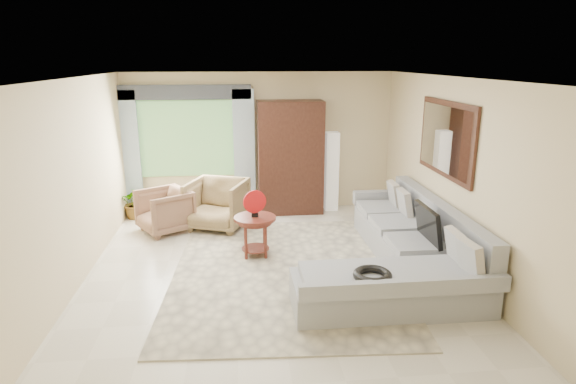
{
  "coord_description": "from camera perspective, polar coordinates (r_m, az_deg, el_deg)",
  "views": [
    {
      "loc": [
        -0.44,
        -6.02,
        2.84
      ],
      "look_at": [
        0.25,
        0.35,
        1.05
      ],
      "focal_mm": 30.0,
      "sensor_mm": 36.0,
      "label": 1
    }
  ],
  "objects": [
    {
      "name": "curtain_right",
      "position": [
        9.06,
        -5.21,
        4.79
      ],
      "size": [
        0.4,
        0.08,
        2.3
      ],
      "primitive_type": "cube",
      "color": "#9EB7CC",
      "rests_on": "ground"
    },
    {
      "name": "wall_mirror",
      "position": [
        7.08,
        18.2,
        5.98
      ],
      "size": [
        0.05,
        1.7,
        1.05
      ],
      "color": "black",
      "rests_on": "wall_right"
    },
    {
      "name": "armchair_left",
      "position": [
        8.34,
        -14.41,
        -2.18
      ],
      "size": [
        1.09,
        1.08,
        0.73
      ],
      "primitive_type": "imported",
      "rotation": [
        0.0,
        0.0,
        -1.01
      ],
      "color": "brown",
      "rests_on": "ground"
    },
    {
      "name": "coffee_table",
      "position": [
        7.1,
        -3.9,
        -5.18
      ],
      "size": [
        0.61,
        0.61,
        0.61
      ],
      "rotation": [
        0.0,
        0.0,
        0.27
      ],
      "color": "#4A1D13",
      "rests_on": "ground"
    },
    {
      "name": "garden_hose",
      "position": [
        5.42,
        9.98,
        -9.67
      ],
      "size": [
        0.43,
        0.43,
        0.09
      ],
      "primitive_type": "torus",
      "color": "black",
      "rests_on": "sectional_sofa"
    },
    {
      "name": "area_rug",
      "position": [
        6.72,
        -0.44,
        -9.29
      ],
      "size": [
        3.24,
        4.18,
        0.02
      ],
      "primitive_type": "cube",
      "rotation": [
        0.0,
        0.0,
        -0.06
      ],
      "color": "beige",
      "rests_on": "ground"
    },
    {
      "name": "curtain_left",
      "position": [
        9.27,
        -18.34,
        4.3
      ],
      "size": [
        0.4,
        0.08,
        2.3
      ],
      "primitive_type": "cube",
      "color": "#9EB7CC",
      "rests_on": "ground"
    },
    {
      "name": "tv_screen",
      "position": [
        6.63,
        16.26,
        -3.67
      ],
      "size": [
        0.14,
        0.74,
        0.48
      ],
      "primitive_type": "cube",
      "rotation": [
        0.0,
        -0.17,
        0.0
      ],
      "color": "black",
      "rests_on": "sectional_sofa"
    },
    {
      "name": "valance",
      "position": [
        8.98,
        -12.24,
        11.5
      ],
      "size": [
        2.4,
        0.12,
        0.26
      ],
      "primitive_type": "cube",
      "color": "#1E232D",
      "rests_on": "wall_back"
    },
    {
      "name": "window",
      "position": [
        9.15,
        -11.89,
        6.22
      ],
      "size": [
        1.8,
        0.04,
        1.4
      ],
      "primitive_type": "cube",
      "color": "#669E59",
      "rests_on": "wall_back"
    },
    {
      "name": "sectional_sofa",
      "position": [
        6.75,
        13.65,
        -7.1
      ],
      "size": [
        2.3,
        3.46,
        0.9
      ],
      "color": "gray",
      "rests_on": "ground"
    },
    {
      "name": "floor_lamp",
      "position": [
        9.22,
        5.18,
        2.44
      ],
      "size": [
        0.24,
        0.24,
        1.5
      ],
      "primitive_type": "cube",
      "color": "silver",
      "rests_on": "ground"
    },
    {
      "name": "ground",
      "position": [
        6.67,
        -1.84,
        -9.6
      ],
      "size": [
        6.0,
        6.0,
        0.0
      ],
      "primitive_type": "plane",
      "color": "silver",
      "rests_on": "ground"
    },
    {
      "name": "potted_plant",
      "position": [
        9.22,
        -17.68,
        -1.16
      ],
      "size": [
        0.61,
        0.55,
        0.6
      ],
      "primitive_type": "imported",
      "rotation": [
        0.0,
        0.0,
        0.17
      ],
      "color": "#999999",
      "rests_on": "ground"
    },
    {
      "name": "armchair_right",
      "position": [
        8.32,
        -8.38,
        -1.45
      ],
      "size": [
        1.17,
        1.19,
        0.85
      ],
      "primitive_type": "imported",
      "rotation": [
        0.0,
        0.0,
        -0.36
      ],
      "color": "#937C50",
      "rests_on": "ground"
    },
    {
      "name": "armoire",
      "position": [
        8.97,
        0.27,
        4.1
      ],
      "size": [
        1.2,
        0.55,
        2.1
      ],
      "primitive_type": "cube",
      "color": "black",
      "rests_on": "ground"
    },
    {
      "name": "red_disc",
      "position": [
        6.94,
        -3.98,
        -1.15
      ],
      "size": [
        0.34,
        0.1,
        0.34
      ],
      "primitive_type": "cylinder",
      "rotation": [
        1.57,
        0.0,
        0.24
      ],
      "color": "red",
      "rests_on": "coffee_table"
    }
  ]
}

